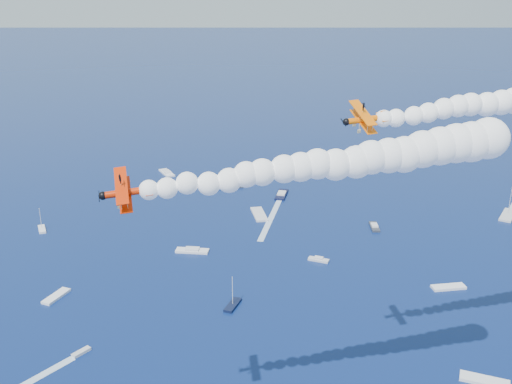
{
  "coord_description": "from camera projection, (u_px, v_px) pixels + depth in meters",
  "views": [
    {
      "loc": [
        5.14,
        -60.17,
        79.97
      ],
      "look_at": [
        5.4,
        22.15,
        50.15
      ],
      "focal_mm": 41.72,
      "sensor_mm": 36.0,
      "label": 1
    }
  ],
  "objects": [
    {
      "name": "biplane_lead",
      "position": [
        365.0,
        120.0,
        92.9
      ],
      "size": [
        8.75,
        10.38,
        7.4
      ],
      "primitive_type": null,
      "rotation": [
        -0.31,
        0.07,
        3.37
      ],
      "color": "#FF6B05"
    },
    {
      "name": "biplane_trail",
      "position": [
        127.0,
        192.0,
        78.12
      ],
      "size": [
        8.56,
        10.26,
        7.57
      ],
      "primitive_type": null,
      "rotation": [
        -0.34,
        0.07,
        3.35
      ],
      "color": "red"
    },
    {
      "name": "smoke_trail_trail",
      "position": [
        328.0,
        164.0,
        82.89
      ],
      "size": [
        56.68,
        27.31,
        10.32
      ],
      "primitive_type": null,
      "rotation": [
        0.0,
        0.0,
        3.35
      ],
      "color": "white"
    },
    {
      "name": "spectator_boats",
      "position": [
        234.0,
        249.0,
        184.87
      ],
      "size": [
        226.17,
        164.61,
        0.7
      ],
      "color": "black",
      "rests_on": "ground"
    },
    {
      "name": "boat_wakes",
      "position": [
        363.0,
        276.0,
        168.84
      ],
      "size": [
        179.32,
        151.87,
        0.04
      ],
      "color": "white",
      "rests_on": "ground"
    }
  ]
}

